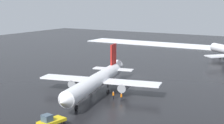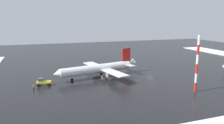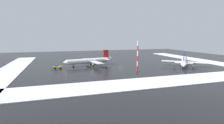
# 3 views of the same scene
# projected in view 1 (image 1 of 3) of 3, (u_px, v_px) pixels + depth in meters

# --- Properties ---
(ground_plane) EXTENTS (240.00, 240.00, 0.00)m
(ground_plane) POSITION_uv_depth(u_px,v_px,m) (138.00, 76.00, 93.41)
(ground_plane) COLOR black
(snow_bank_right) EXTENTS (14.00, 116.00, 0.26)m
(snow_bank_right) POSITION_uv_depth(u_px,v_px,m) (206.00, 47.00, 150.17)
(snow_bank_right) COLOR white
(snow_bank_right) RESTS_ON ground_plane
(airplane_foreground_jet) EXTENTS (32.96, 27.61, 9.87)m
(airplane_foreground_jet) POSITION_uv_depth(u_px,v_px,m) (96.00, 81.00, 73.97)
(airplane_foreground_jet) COLOR white
(airplane_foreground_jet) RESTS_ON ground_plane
(pushback_tug) EXTENTS (4.91, 2.97, 2.50)m
(pushback_tug) POSITION_uv_depth(u_px,v_px,m) (50.00, 121.00, 55.36)
(pushback_tug) COLOR gold
(pushback_tug) RESTS_ON ground_plane
(ground_crew_by_nose_gear) EXTENTS (0.36, 0.36, 1.71)m
(ground_crew_by_nose_gear) POSITION_uv_depth(u_px,v_px,m) (113.00, 95.00, 71.73)
(ground_crew_by_nose_gear) COLOR black
(ground_crew_by_nose_gear) RESTS_ON ground_plane
(ground_crew_mid_apron) EXTENTS (0.36, 0.36, 1.71)m
(ground_crew_mid_apron) POSITION_uv_depth(u_px,v_px,m) (121.00, 97.00, 70.47)
(ground_crew_mid_apron) COLOR black
(ground_crew_mid_apron) RESTS_ON ground_plane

